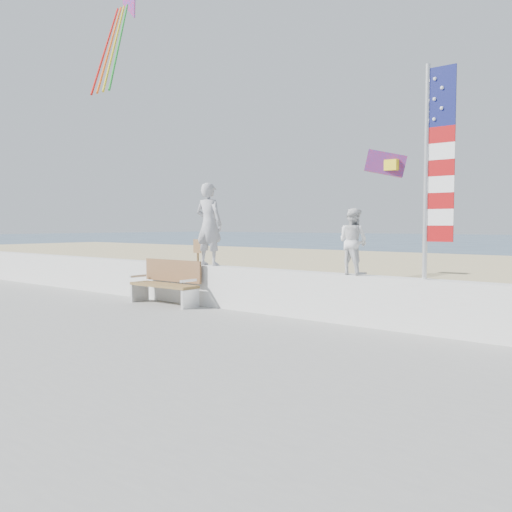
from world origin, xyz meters
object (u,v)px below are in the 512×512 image
object	(u,v)px
flag	(434,162)
bench	(167,282)
child	(353,241)
adult	(209,224)

from	to	relation	value
flag	bench	bearing A→B (deg)	-175.63
bench	flag	size ratio (longest dim) A/B	0.51
child	bench	size ratio (longest dim) A/B	0.67
adult	child	size ratio (longest dim) A/B	1.52
child	flag	distance (m)	1.96
adult	bench	world-z (taller)	adult
adult	flag	distance (m)	5.16
child	bench	bearing A→B (deg)	16.48
adult	bench	distance (m)	1.64
child	flag	size ratio (longest dim) A/B	0.34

